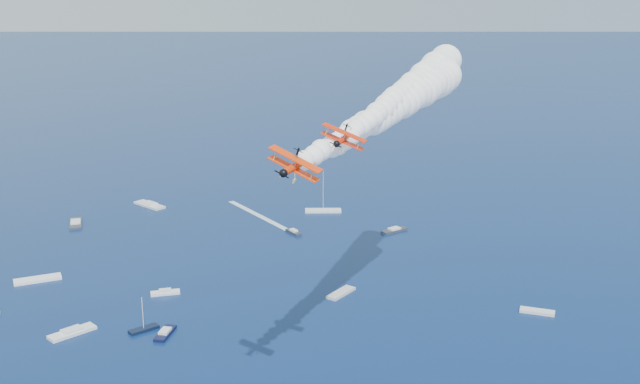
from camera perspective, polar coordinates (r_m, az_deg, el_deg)
biplane_lead at (r=117.22m, az=1.71°, el=3.89°), size 9.61×10.29×6.74m
biplane_trail at (r=109.27m, az=-1.83°, el=1.88°), size 10.85×11.89×8.01m
smoke_trail_lead at (r=147.51m, az=6.29°, el=7.32°), size 69.58×64.79×12.12m
smoke_trail_trail at (r=137.68m, az=4.94°, el=5.86°), size 69.35×59.37×12.12m
spectator_boats at (r=209.22m, az=-16.22°, el=-6.68°), size 200.96×168.66×0.70m
boat_wakes at (r=171.97m, az=-18.54°, el=-12.15°), size 147.37×131.65×0.04m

